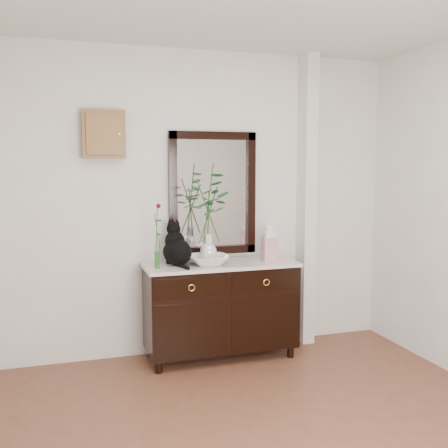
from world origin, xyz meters
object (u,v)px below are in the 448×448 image
object	(u,v)px
lotus_bowl	(208,260)
cat	(177,243)
sideboard	(221,305)
ginger_jar	(269,242)

from	to	relation	value
lotus_bowl	cat	bearing A→B (deg)	164.02
cat	lotus_bowl	xyz separation A→B (m)	(0.25, -0.07, -0.14)
sideboard	ginger_jar	distance (m)	0.70
sideboard	lotus_bowl	world-z (taller)	lotus_bowl
lotus_bowl	ginger_jar	xyz separation A→B (m)	(0.57, 0.04, 0.13)
sideboard	lotus_bowl	size ratio (longest dim) A/B	3.90
cat	lotus_bowl	bearing A→B (deg)	-29.41
sideboard	cat	distance (m)	0.68
sideboard	lotus_bowl	xyz separation A→B (m)	(-0.13, -0.06, 0.42)
cat	ginger_jar	xyz separation A→B (m)	(0.83, -0.04, -0.02)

